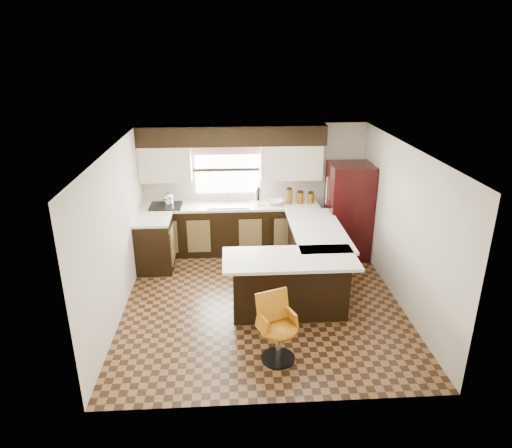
{
  "coord_description": "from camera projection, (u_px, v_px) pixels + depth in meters",
  "views": [
    {
      "loc": [
        -0.48,
        -6.18,
        3.7
      ],
      "look_at": [
        -0.07,
        0.45,
        1.11
      ],
      "focal_mm": 32.0,
      "sensor_mm": 36.0,
      "label": 1
    }
  ],
  "objects": [
    {
      "name": "wall_back",
      "position": [
        254.0,
        187.0,
        8.73
      ],
      "size": [
        4.4,
        0.0,
        4.4
      ],
      "primitive_type": "plane",
      "rotation": [
        1.57,
        0.0,
        0.0
      ],
      "color": "beige",
      "rests_on": "floor"
    },
    {
      "name": "refrigerator",
      "position": [
        348.0,
        211.0,
        8.37
      ],
      "size": [
        0.76,
        0.73,
        1.77
      ],
      "primitive_type": "cube",
      "color": "black",
      "rests_on": "floor"
    },
    {
      "name": "floor",
      "position": [
        262.0,
        301.0,
        7.12
      ],
      "size": [
        4.4,
        4.4,
        0.0
      ],
      "primitive_type": "plane",
      "color": "#49301A",
      "rests_on": "ground"
    },
    {
      "name": "soffit",
      "position": [
        232.0,
        135.0,
        8.17
      ],
      "size": [
        3.4,
        0.35,
        0.36
      ],
      "primitive_type": "cube",
      "color": "black",
      "rests_on": "wall_back"
    },
    {
      "name": "canister_large",
      "position": [
        289.0,
        196.0,
        8.55
      ],
      "size": [
        0.12,
        0.12,
        0.27
      ],
      "primitive_type": "cylinder",
      "color": "brown",
      "rests_on": "counter_back"
    },
    {
      "name": "kettle",
      "position": [
        169.0,
        198.0,
        8.38
      ],
      "size": [
        0.19,
        0.19,
        0.26
      ],
      "primitive_type": null,
      "color": "silver",
      "rests_on": "cooktop"
    },
    {
      "name": "dishwasher",
      "position": [
        285.0,
        235.0,
        8.5
      ],
      "size": [
        0.58,
        0.03,
        0.78
      ],
      "primitive_type": "cube",
      "color": "black",
      "rests_on": "floor"
    },
    {
      "name": "canister_small",
      "position": [
        311.0,
        198.0,
        8.59
      ],
      "size": [
        0.12,
        0.12,
        0.19
      ],
      "primitive_type": "cylinder",
      "color": "brown",
      "rests_on": "counter_back"
    },
    {
      "name": "peninsula_return",
      "position": [
        290.0,
        286.0,
        6.65
      ],
      "size": [
        1.65,
        0.6,
        0.9
      ],
      "primitive_type": "cube",
      "color": "black",
      "rests_on": "floor"
    },
    {
      "name": "wall_right",
      "position": [
        402.0,
        226.0,
        6.81
      ],
      "size": [
        0.0,
        4.4,
        4.4
      ],
      "primitive_type": "plane",
      "rotation": [
        1.57,
        0.0,
        -1.57
      ],
      "color": "beige",
      "rests_on": "floor"
    },
    {
      "name": "counter_back",
      "position": [
        231.0,
        206.0,
        8.53
      ],
      "size": [
        3.3,
        0.6,
        0.04
      ],
      "primitive_type": "cube",
      "color": "silver",
      "rests_on": "base_cab_back"
    },
    {
      "name": "peninsula_long",
      "position": [
        313.0,
        256.0,
        7.59
      ],
      "size": [
        0.6,
        1.95,
        0.9
      ],
      "primitive_type": "cube",
      "color": "black",
      "rests_on": "floor"
    },
    {
      "name": "canister_med",
      "position": [
        300.0,
        198.0,
        8.58
      ],
      "size": [
        0.13,
        0.13,
        0.21
      ],
      "primitive_type": "cylinder",
      "color": "brown",
      "rests_on": "counter_back"
    },
    {
      "name": "counter_pen_long",
      "position": [
        318.0,
        230.0,
        7.42
      ],
      "size": [
        0.84,
        1.95,
        0.04
      ],
      "primitive_type": "cube",
      "color": "silver",
      "rests_on": "peninsula_long"
    },
    {
      "name": "base_cab_left",
      "position": [
        155.0,
        245.0,
        8.02
      ],
      "size": [
        0.6,
        0.7,
        0.9
      ],
      "primitive_type": "cube",
      "color": "black",
      "rests_on": "floor"
    },
    {
      "name": "ceiling",
      "position": [
        263.0,
        149.0,
        6.25
      ],
      "size": [
        4.4,
        4.4,
        0.0
      ],
      "primitive_type": "plane",
      "rotation": [
        3.14,
        0.0,
        0.0
      ],
      "color": "silver",
      "rests_on": "wall_back"
    },
    {
      "name": "mixing_bowl",
      "position": [
        275.0,
        202.0,
        8.55
      ],
      "size": [
        0.35,
        0.35,
        0.08
      ],
      "primitive_type": "imported",
      "rotation": [
        0.0,
        0.0,
        -0.12
      ],
      "color": "white",
      "rests_on": "counter_back"
    },
    {
      "name": "base_cab_back",
      "position": [
        231.0,
        229.0,
        8.7
      ],
      "size": [
        3.3,
        0.6,
        0.9
      ],
      "primitive_type": "cube",
      "color": "black",
      "rests_on": "floor"
    },
    {
      "name": "wall_left",
      "position": [
        117.0,
        233.0,
        6.56
      ],
      "size": [
        0.0,
        4.4,
        4.4
      ],
      "primitive_type": "plane",
      "rotation": [
        1.57,
        0.0,
        1.57
      ],
      "color": "beige",
      "rests_on": "floor"
    },
    {
      "name": "upper_cab_left",
      "position": [
        165.0,
        164.0,
        8.29
      ],
      "size": [
        0.94,
        0.35,
        0.64
      ],
      "primitive_type": "cube",
      "color": "beige",
      "rests_on": "wall_back"
    },
    {
      "name": "wall_front",
      "position": [
        279.0,
        310.0,
        4.64
      ],
      "size": [
        4.4,
        0.0,
        4.4
      ],
      "primitive_type": "plane",
      "rotation": [
        -1.57,
        0.0,
        0.0
      ],
      "color": "beige",
      "rests_on": "floor"
    },
    {
      "name": "cooktop",
      "position": [
        166.0,
        206.0,
        8.43
      ],
      "size": [
        0.58,
        0.5,
        0.02
      ],
      "primitive_type": "cube",
      "color": "black",
      "rests_on": "counter_back"
    },
    {
      "name": "bar_chair",
      "position": [
        279.0,
        330.0,
        5.63
      ],
      "size": [
        0.61,
        0.61,
        0.88
      ],
      "primitive_type": null,
      "rotation": [
        0.0,
        0.0,
        0.37
      ],
      "color": "#B96B0F",
      "rests_on": "floor"
    },
    {
      "name": "counter_pen_return",
      "position": [
        290.0,
        259.0,
        6.4
      ],
      "size": [
        1.89,
        0.84,
        0.04
      ],
      "primitive_type": "cube",
      "color": "silver",
      "rests_on": "peninsula_return"
    },
    {
      "name": "upper_cab_right",
      "position": [
        291.0,
        162.0,
        8.42
      ],
      "size": [
        1.14,
        0.35,
        0.64
      ],
      "primitive_type": "cube",
      "color": "beige",
      "rests_on": "wall_back"
    },
    {
      "name": "valance",
      "position": [
        227.0,
        149.0,
        8.38
      ],
      "size": [
        1.3,
        0.06,
        0.18
      ],
      "primitive_type": "cube",
      "color": "#D19B93",
      "rests_on": "wall_back"
    },
    {
      "name": "window_pane",
      "position": [
        227.0,
        170.0,
        8.56
      ],
      "size": [
        1.2,
        0.02,
        0.9
      ],
      "primitive_type": "cube",
      "color": "white",
      "rests_on": "wall_back"
    },
    {
      "name": "sink",
      "position": [
        228.0,
        204.0,
        8.49
      ],
      "size": [
        0.75,
        0.45,
        0.03
      ],
      "primitive_type": "cube",
      "color": "#B2B2B7",
      "rests_on": "counter_back"
    },
    {
      "name": "counter_left",
      "position": [
        153.0,
        220.0,
        7.84
      ],
      "size": [
        0.6,
        0.7,
        0.04
      ],
      "primitive_type": "cube",
      "color": "silver",
      "rests_on": "base_cab_left"
    },
    {
      "name": "percolator",
      "position": [
        258.0,
        197.0,
        8.49
      ],
      "size": [
        0.13,
        0.13,
        0.3
      ],
      "primitive_type": "cylinder",
      "color": "silver",
      "rests_on": "counter_back"
    }
  ]
}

